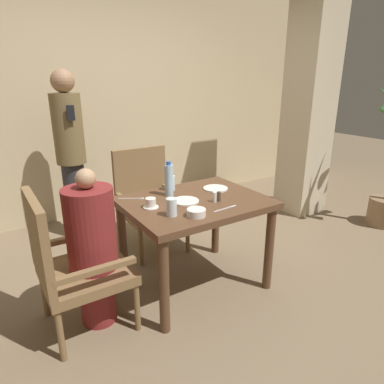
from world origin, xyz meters
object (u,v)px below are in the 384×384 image
object	(u,v)px
bowl_small	(196,213)
water_bottle	(169,180)
plate_main_left	(186,201)
diner_in_left_chair	(93,248)
chair_left_side	(70,263)
teacup_with_saucer	(151,203)
glass_tall_near	(171,183)
plate_main_right	(215,188)
glass_tall_mid	(172,207)
standing_host	(71,152)
chair_far_side	(148,198)

from	to	relation	value
bowl_small	water_bottle	bearing A→B (deg)	83.68
plate_main_left	diner_in_left_chair	bearing A→B (deg)	179.78
chair_left_side	teacup_with_saucer	xyz separation A→B (m)	(0.60, 0.03, 0.28)
diner_in_left_chair	teacup_with_saucer	xyz separation A→B (m)	(0.45, 0.03, 0.21)
plate_main_left	glass_tall_near	bearing A→B (deg)	82.14
diner_in_left_chair	plate_main_right	xyz separation A→B (m)	(1.09, 0.12, 0.18)
bowl_small	teacup_with_saucer	bearing A→B (deg)	121.93
plate_main_left	glass_tall_mid	distance (m)	0.29
standing_host	bowl_small	size ratio (longest dim) A/B	13.28
bowl_small	glass_tall_near	xyz separation A→B (m)	(0.13, 0.57, 0.04)
chair_far_side	diner_in_left_chair	bearing A→B (deg)	-133.58
glass_tall_near	diner_in_left_chair	bearing A→B (deg)	-158.39
chair_far_side	plate_main_left	distance (m)	0.89
plate_main_left	teacup_with_saucer	size ratio (longest dim) A/B	1.82
chair_left_side	plate_main_left	size ratio (longest dim) A/B	4.78
diner_in_left_chair	glass_tall_near	world-z (taller)	diner_in_left_chair
plate_main_left	teacup_with_saucer	xyz separation A→B (m)	(-0.27, 0.03, 0.03)
bowl_small	standing_host	bearing A→B (deg)	102.29
standing_host	glass_tall_mid	size ratio (longest dim) A/B	13.85
standing_host	glass_tall_mid	distance (m)	1.65
diner_in_left_chair	glass_tall_near	xyz separation A→B (m)	(0.76, 0.30, 0.24)
plate_main_left	teacup_with_saucer	distance (m)	0.28
plate_main_left	plate_main_right	bearing A→B (deg)	18.73
bowl_small	chair_left_side	bearing A→B (deg)	160.99
chair_far_side	plate_main_right	xyz separation A→B (m)	(0.28, -0.72, 0.25)
diner_in_left_chair	bowl_small	size ratio (longest dim) A/B	8.59
chair_far_side	plate_main_left	size ratio (longest dim) A/B	4.78
chair_left_side	diner_in_left_chair	xyz separation A→B (m)	(0.16, 0.00, 0.06)
water_bottle	glass_tall_mid	distance (m)	0.42
water_bottle	chair_left_side	bearing A→B (deg)	-167.12
diner_in_left_chair	standing_host	distance (m)	1.52
teacup_with_saucer	chair_left_side	bearing A→B (deg)	-177.06
chair_far_side	glass_tall_near	world-z (taller)	chair_far_side
chair_left_side	plate_main_right	size ratio (longest dim) A/B	4.78
plate_main_left	glass_tall_mid	world-z (taller)	glass_tall_mid
glass_tall_near	glass_tall_mid	world-z (taller)	same
standing_host	plate_main_left	bearing A→B (deg)	-72.49
diner_in_left_chair	glass_tall_mid	distance (m)	0.58
glass_tall_near	glass_tall_mid	bearing A→B (deg)	-118.59
diner_in_left_chair	glass_tall_mid	bearing A→B (deg)	-19.69
teacup_with_saucer	diner_in_left_chair	bearing A→B (deg)	-176.04
chair_far_side	teacup_with_saucer	xyz separation A→B (m)	(-0.36, -0.81, 0.28)
teacup_with_saucer	water_bottle	bearing A→B (deg)	33.91
diner_in_left_chair	water_bottle	size ratio (longest dim) A/B	4.02
diner_in_left_chair	glass_tall_near	bearing A→B (deg)	21.61
chair_far_side	bowl_small	size ratio (longest dim) A/B	7.57
plate_main_right	water_bottle	world-z (taller)	water_bottle
standing_host	plate_main_right	xyz separation A→B (m)	(0.83, -1.33, -0.17)
diner_in_left_chair	teacup_with_saucer	size ratio (longest dim) A/B	9.89
glass_tall_mid	diner_in_left_chair	bearing A→B (deg)	160.31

